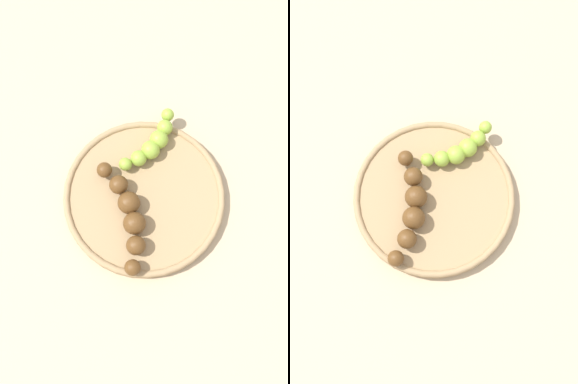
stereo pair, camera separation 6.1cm
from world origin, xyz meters
TOP-DOWN VIEW (x-y plane):
  - ground_plane at (0.00, 0.00)m, footprint 2.40×2.40m
  - fruit_bowl at (0.00, 0.00)m, footprint 0.25×0.25m
  - banana_overripe at (0.02, 0.04)m, footprint 0.09×0.16m
  - banana_green at (-0.00, -0.08)m, footprint 0.07×0.11m

SIDE VIEW (x-z plane):
  - ground_plane at x=0.00m, z-range 0.00..0.00m
  - fruit_bowl at x=0.00m, z-range 0.00..0.02m
  - banana_green at x=0.00m, z-range 0.02..0.05m
  - banana_overripe at x=0.02m, z-range 0.02..0.05m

